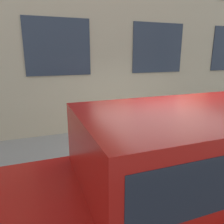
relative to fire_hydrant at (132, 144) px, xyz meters
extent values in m
plane|color=#514F4C|center=(-0.67, -0.39, -0.59)|extent=(80.00, 80.00, 0.00)
cube|color=gray|center=(0.84, -0.39, -0.51)|extent=(3.02, 60.00, 0.16)
cube|color=#2D3847|center=(2.33, -1.97, 2.08)|extent=(0.03, 1.78, 1.53)
cube|color=#2D3847|center=(2.33, 1.18, 2.08)|extent=(0.03, 1.78, 1.53)
cylinder|color=gold|center=(0.00, 0.00, -0.41)|extent=(0.37, 0.37, 0.04)
cylinder|color=gold|center=(0.00, 0.00, -0.08)|extent=(0.28, 0.28, 0.70)
sphere|color=#A4891E|center=(0.00, 0.00, 0.26)|extent=(0.29, 0.29, 0.29)
cylinder|color=black|center=(0.00, 0.00, 0.35)|extent=(0.10, 0.10, 0.12)
cylinder|color=gold|center=(0.00, -0.19, 0.00)|extent=(0.09, 0.10, 0.09)
cylinder|color=gold|center=(0.00, 0.19, 0.00)|extent=(0.09, 0.10, 0.09)
cylinder|color=#998466|center=(0.13, 0.87, -0.15)|extent=(0.08, 0.08, 0.57)
cylinder|color=#998466|center=(0.25, 0.87, -0.15)|extent=(0.08, 0.08, 0.57)
cube|color=#268C4C|center=(0.19, 0.87, 0.35)|extent=(0.15, 0.11, 0.43)
cylinder|color=#268C4C|center=(0.08, 0.87, 0.36)|extent=(0.07, 0.07, 0.41)
cylinder|color=#268C4C|center=(0.30, 0.87, 0.36)|extent=(0.07, 0.07, 0.41)
sphere|color=tan|center=(0.19, 0.87, 0.66)|extent=(0.19, 0.19, 0.19)
cylinder|color=black|center=(-1.20, 1.66, -0.23)|extent=(0.24, 0.73, 0.73)
cylinder|color=black|center=(-1.20, -1.16, -0.23)|extent=(0.24, 0.73, 0.73)
cube|color=#A5140F|center=(-2.02, 0.25, 0.12)|extent=(1.88, 4.54, 0.70)
cube|color=#A5140F|center=(-2.02, 0.14, 0.88)|extent=(1.65, 2.81, 0.81)
cube|color=#1E232D|center=(-2.02, 0.14, 0.88)|extent=(1.66, 2.59, 0.52)
camera|label=1|loc=(-4.00, 1.95, 1.91)|focal=35.00mm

